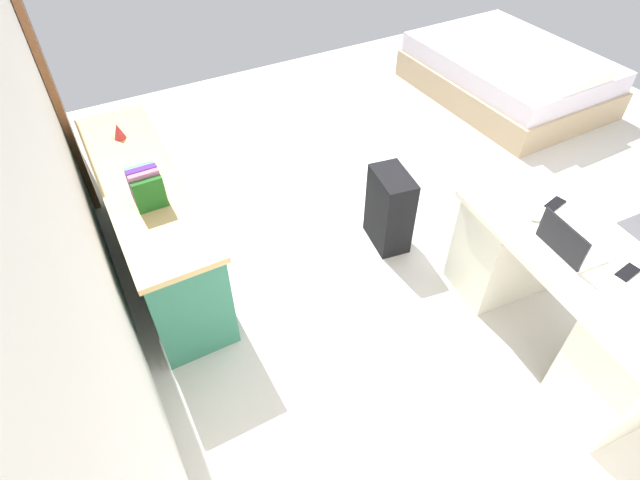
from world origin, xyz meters
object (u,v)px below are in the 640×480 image
(credenza, at_px, (154,223))
(laptop, at_px, (568,244))
(suitcase_black, at_px, (389,209))
(cell_phone_near_laptop, at_px, (628,272))
(bed, at_px, (508,74))
(desk, at_px, (564,296))
(figurine_small, at_px, (118,131))
(cell_phone_by_mouse, at_px, (555,204))
(computer_mouse, at_px, (538,217))

(credenza, bearing_deg, laptop, -132.82)
(suitcase_black, height_order, cell_phone_near_laptop, cell_phone_near_laptop)
(bed, relative_size, laptop, 5.82)
(desk, xyz_separation_m, bed, (2.43, -1.93, -0.14))
(cell_phone_near_laptop, xyz_separation_m, figurine_small, (2.46, 1.98, 0.07))
(credenza, height_order, cell_phone_by_mouse, credenza)
(figurine_small, bearing_deg, bed, -87.41)
(computer_mouse, distance_m, cell_phone_near_laptop, 0.53)
(cell_phone_near_laptop, bearing_deg, laptop, 23.46)
(credenza, xyz_separation_m, cell_phone_near_laptop, (-1.95, -1.98, 0.36))
(cell_phone_near_laptop, distance_m, cell_phone_by_mouse, 0.57)
(suitcase_black, height_order, computer_mouse, computer_mouse)
(bed, xyz_separation_m, suitcase_black, (-1.24, 2.32, 0.05))
(suitcase_black, bearing_deg, bed, -52.59)
(credenza, height_order, suitcase_black, credenza)
(cell_phone_near_laptop, xyz_separation_m, cell_phone_by_mouse, (0.57, -0.09, 0.00))
(bed, bearing_deg, figurine_small, 92.59)
(suitcase_black, xyz_separation_m, laptop, (-1.13, -0.30, 0.48))
(suitcase_black, bearing_deg, desk, -152.77)
(cell_phone_near_laptop, bearing_deg, suitcase_black, 11.00)
(bed, relative_size, suitcase_black, 3.22)
(bed, bearing_deg, desk, 141.56)
(laptop, bearing_deg, computer_mouse, -14.46)
(computer_mouse, relative_size, figurine_small, 0.91)
(bed, height_order, cell_phone_by_mouse, cell_phone_by_mouse)
(desk, bearing_deg, cell_phone_by_mouse, -24.48)
(laptop, height_order, cell_phone_by_mouse, laptop)
(laptop, bearing_deg, figurine_small, 39.69)
(credenza, xyz_separation_m, figurine_small, (0.51, 0.00, 0.43))
(bed, xyz_separation_m, cell_phone_by_mouse, (-2.07, 1.76, 0.49))
(cell_phone_near_laptop, distance_m, figurine_small, 3.16)
(desk, xyz_separation_m, figurine_small, (2.26, 1.91, 0.42))
(bed, distance_m, figurine_small, 3.88)
(credenza, bearing_deg, figurine_small, 0.17)
(bed, relative_size, figurine_small, 17.44)
(desk, distance_m, laptop, 0.41)
(suitcase_black, distance_m, figurine_small, 1.92)
(desk, distance_m, figurine_small, 2.99)
(laptop, height_order, figurine_small, laptop)
(suitcase_black, distance_m, computer_mouse, 1.05)
(desk, distance_m, suitcase_black, 1.26)
(desk, bearing_deg, credenza, 47.36)
(computer_mouse, bearing_deg, suitcase_black, 28.33)
(suitcase_black, bearing_deg, computer_mouse, -147.84)
(laptop, relative_size, figurine_small, 3.00)
(bed, xyz_separation_m, cell_phone_near_laptop, (-2.63, 1.86, 0.49))
(computer_mouse, xyz_separation_m, figurine_small, (1.94, 1.89, 0.06))
(laptop, height_order, computer_mouse, laptop)
(computer_mouse, xyz_separation_m, cell_phone_by_mouse, (0.05, -0.19, -0.01))
(desk, bearing_deg, laptop, 51.54)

